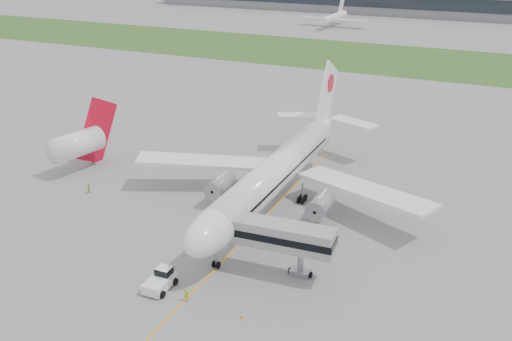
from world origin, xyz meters
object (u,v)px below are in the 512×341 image
at_px(neighbor_aircraft, 79,143).
at_px(jet_bridge, 268,234).
at_px(pushback_tug, 161,280).
at_px(airliner, 278,170).
at_px(ground_crew_near, 186,294).

bearing_deg(neighbor_aircraft, jet_bridge, -9.08).
xyz_separation_m(pushback_tug, jet_bridge, (10.04, 8.29, 4.20)).
height_order(airliner, neighbor_aircraft, airliner).
xyz_separation_m(airliner, pushback_tug, (-3.89, -26.27, -4.66)).
bearing_deg(airliner, ground_crew_near, -89.53).
xyz_separation_m(airliner, jet_bridge, (6.15, -17.98, -0.46)).
distance_m(ground_crew_near, neighbor_aircraft, 45.02).
relative_size(pushback_tug, neighbor_aircraft, 0.28).
relative_size(pushback_tug, jet_bridge, 0.28).
height_order(ground_crew_near, neighbor_aircraft, neighbor_aircraft).
relative_size(airliner, neighbor_aircraft, 3.46).
height_order(pushback_tug, jet_bridge, jet_bridge).
relative_size(airliner, jet_bridge, 3.55).
bearing_deg(ground_crew_near, pushback_tug, -14.87).
xyz_separation_m(airliner, ground_crew_near, (0.22, -27.32, -4.78)).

